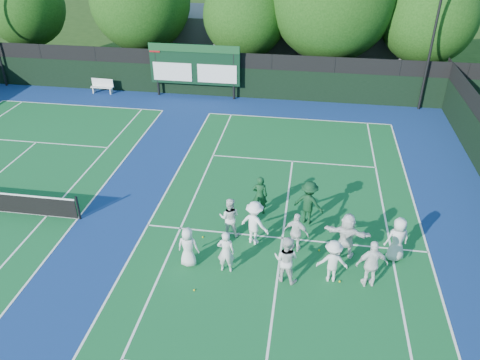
# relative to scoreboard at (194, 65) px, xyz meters

# --- Properties ---
(ground) EXTENTS (120.00, 120.00, 0.00)m
(ground) POSITION_rel_scoreboard_xyz_m (7.01, -15.59, -2.19)
(ground) COLOR #1C360E
(ground) RESTS_ON ground
(court_apron) EXTENTS (34.00, 32.00, 0.01)m
(court_apron) POSITION_rel_scoreboard_xyz_m (1.01, -14.59, -2.19)
(court_apron) COLOR navy
(court_apron) RESTS_ON ground
(near_court) EXTENTS (11.05, 23.85, 0.01)m
(near_court) POSITION_rel_scoreboard_xyz_m (7.01, -14.59, -2.18)
(near_court) COLOR #12592A
(near_court) RESTS_ON ground
(back_fence) EXTENTS (34.00, 0.08, 3.00)m
(back_fence) POSITION_rel_scoreboard_xyz_m (1.01, 0.41, -0.83)
(back_fence) COLOR black
(back_fence) RESTS_ON ground
(scoreboard) EXTENTS (6.00, 0.21, 3.55)m
(scoreboard) POSITION_rel_scoreboard_xyz_m (0.00, 0.00, 0.00)
(scoreboard) COLOR black
(scoreboard) RESTS_ON ground
(clubhouse) EXTENTS (18.00, 6.00, 4.00)m
(clubhouse) POSITION_rel_scoreboard_xyz_m (5.01, 8.41, -0.19)
(clubhouse) COLOR #5D5D62
(clubhouse) RESTS_ON ground
(light_pole_right) EXTENTS (1.20, 0.30, 10.12)m
(light_pole_right) POSITION_rel_scoreboard_xyz_m (14.51, 0.11, 4.11)
(light_pole_right) COLOR black
(light_pole_right) RESTS_ON ground
(bench) EXTENTS (1.56, 0.48, 0.98)m
(bench) POSITION_rel_scoreboard_xyz_m (-6.51, -0.21, -1.66)
(bench) COLOR silver
(bench) RESTS_ON ground
(tree_a) EXTENTS (5.74, 5.74, 7.59)m
(tree_a) POSITION_rel_scoreboard_xyz_m (-13.50, 3.99, 2.37)
(tree_a) COLOR black
(tree_a) RESTS_ON ground
(tree_b) EXTENTS (7.02, 7.02, 8.92)m
(tree_b) POSITION_rel_scoreboard_xyz_m (-4.54, 3.99, 3.03)
(tree_b) COLOR black
(tree_b) RESTS_ON ground
(tree_c) EXTENTS (5.84, 5.84, 7.55)m
(tree_c) POSITION_rel_scoreboard_xyz_m (2.92, 3.99, 2.28)
(tree_c) COLOR black
(tree_c) RESTS_ON ground
(tree_d) EXTENTS (8.27, 8.27, 10.06)m
(tree_d) POSITION_rel_scoreboard_xyz_m (8.77, 3.99, 3.52)
(tree_d) COLOR black
(tree_d) RESTS_ON ground
(tree_e) EXTENTS (6.22, 6.22, 8.02)m
(tree_e) POSITION_rel_scoreboard_xyz_m (15.05, 3.99, 2.56)
(tree_e) COLOR black
(tree_e) RESTS_ON ground
(tennis_ball_0) EXTENTS (0.07, 0.07, 0.07)m
(tennis_ball_0) POSITION_rel_scoreboard_xyz_m (4.29, -17.93, -2.16)
(tennis_ball_0) COLOR gold
(tennis_ball_0) RESTS_ON ground
(tennis_ball_1) EXTENTS (0.07, 0.07, 0.07)m
(tennis_ball_1) POSITION_rel_scoreboard_xyz_m (8.44, -15.14, -2.16)
(tennis_ball_1) COLOR gold
(tennis_ball_1) RESTS_ON ground
(tennis_ball_2) EXTENTS (0.07, 0.07, 0.07)m
(tennis_ball_2) POSITION_rel_scoreboard_xyz_m (9.16, -16.74, -2.16)
(tennis_ball_2) COLOR gold
(tennis_ball_2) RESTS_ON ground
(tennis_ball_3) EXTENTS (0.07, 0.07, 0.07)m
(tennis_ball_3) POSITION_rel_scoreboard_xyz_m (3.92, -15.04, -2.16)
(tennis_ball_3) COLOR gold
(tennis_ball_3) RESTS_ON ground
(tennis_ball_4) EXTENTS (0.07, 0.07, 0.07)m
(tennis_ball_4) POSITION_rel_scoreboard_xyz_m (7.99, -14.30, -2.16)
(tennis_ball_4) COLOR gold
(tennis_ball_4) RESTS_ON ground
(tennis_ball_5) EXTENTS (0.07, 0.07, 0.07)m
(tennis_ball_5) POSITION_rel_scoreboard_xyz_m (10.28, -13.92, -2.16)
(tennis_ball_5) COLOR gold
(tennis_ball_5) RESTS_ON ground
(player_front_0) EXTENTS (0.79, 0.53, 1.57)m
(player_front_0) POSITION_rel_scoreboard_xyz_m (3.78, -16.62, -1.40)
(player_front_0) COLOR silver
(player_front_0) RESTS_ON ground
(player_front_1) EXTENTS (0.62, 0.41, 1.68)m
(player_front_1) POSITION_rel_scoreboard_xyz_m (5.17, -16.74, -1.35)
(player_front_1) COLOR silver
(player_front_1) RESTS_ON ground
(player_front_2) EXTENTS (1.02, 0.88, 1.79)m
(player_front_2) POSITION_rel_scoreboard_xyz_m (7.27, -16.87, -1.29)
(player_front_2) COLOR silver
(player_front_2) RESTS_ON ground
(player_front_3) EXTENTS (1.09, 0.67, 1.64)m
(player_front_3) POSITION_rel_scoreboard_xyz_m (8.84, -16.64, -1.37)
(player_front_3) COLOR silver
(player_front_3) RESTS_ON ground
(player_front_4) EXTENTS (1.15, 0.66, 1.85)m
(player_front_4) POSITION_rel_scoreboard_xyz_m (10.12, -16.70, -1.27)
(player_front_4) COLOR white
(player_front_4) RESTS_ON ground
(player_back_0) EXTENTS (0.82, 0.64, 1.67)m
(player_back_0) POSITION_rel_scoreboard_xyz_m (4.93, -14.66, -1.36)
(player_back_0) COLOR silver
(player_back_0) RESTS_ON ground
(player_back_1) EXTENTS (1.35, 1.10, 1.82)m
(player_back_1) POSITION_rel_scoreboard_xyz_m (5.95, -14.99, -1.28)
(player_back_1) COLOR white
(player_back_1) RESTS_ON ground
(player_back_2) EXTENTS (1.03, 0.67, 1.62)m
(player_back_2) POSITION_rel_scoreboard_xyz_m (7.54, -15.21, -1.38)
(player_back_2) COLOR white
(player_back_2) RESTS_ON ground
(player_back_3) EXTENTS (1.76, 0.79, 1.83)m
(player_back_3) POSITION_rel_scoreboard_xyz_m (9.35, -15.24, -1.28)
(player_back_3) COLOR white
(player_back_3) RESTS_ON ground
(player_back_4) EXTENTS (0.98, 0.78, 1.76)m
(player_back_4) POSITION_rel_scoreboard_xyz_m (11.15, -15.13, -1.31)
(player_back_4) COLOR silver
(player_back_4) RESTS_ON ground
(coach_left) EXTENTS (0.67, 0.46, 1.76)m
(coach_left) POSITION_rel_scoreboard_xyz_m (5.91, -12.97, -1.31)
(coach_left) COLOR #103B1D
(coach_left) RESTS_ON ground
(coach_right) EXTENTS (1.40, 1.09, 1.90)m
(coach_right) POSITION_rel_scoreboard_xyz_m (7.92, -13.34, -1.24)
(coach_right) COLOR #0E331A
(coach_right) RESTS_ON ground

